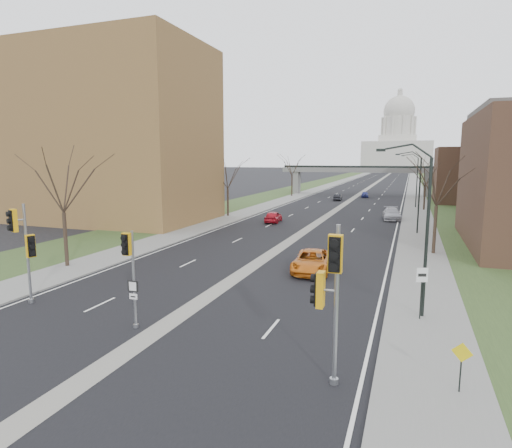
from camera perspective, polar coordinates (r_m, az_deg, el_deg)
The scene contains 30 objects.
ground at distance 21.36m, azimuth -12.97°, elevation -13.68°, with size 700.00×700.00×0.00m, color black.
road_surface at distance 167.03m, azimuth 16.23°, elevation 5.65°, with size 20.00×600.00×0.01m, color black.
median_strip at distance 167.03m, azimuth 16.23°, elevation 5.65°, with size 1.20×600.00×0.02m, color gray.
sidewalk_right at distance 166.67m, azimuth 20.37°, elevation 5.47°, with size 4.00×600.00×0.12m, color gray.
sidewalk_left at distance 168.24m, azimuth 12.14°, elevation 5.84°, with size 4.00×600.00×0.12m, color gray.
grass_verge_right at distance 166.82m, azimuth 22.44°, elevation 5.35°, with size 8.00×600.00×0.10m, color #293D1C.
grass_verge_left at distance 169.16m, azimuth 10.11°, elevation 5.91°, with size 8.00×600.00×0.10m, color #293D1C.
apartment_building at distance 59.43m, azimuth -18.89°, elevation 11.12°, with size 25.00×16.00×22.00m, color olive.
commercial_block_far at distance 87.24m, azimuth 27.36°, elevation 5.77°, with size 14.00×14.00×10.00m, color #482D21.
pedestrian_bridge at distance 97.15m, azimuth 13.55°, elevation 6.62°, with size 34.00×3.00×6.45m.
capitol at distance 336.82m, azimuth 18.35°, elevation 10.12°, with size 48.00×42.00×55.75m.
streetlight_near at distance 22.51m, azimuth 20.15°, elevation 5.38°, with size 2.61×0.20×8.70m.
streetlight_mid at distance 48.49m, azimuth 20.15°, elevation 6.91°, with size 2.61×0.20×8.70m.
streetlight_far at distance 74.49m, azimuth 20.15°, elevation 7.37°, with size 2.61×0.20×8.70m.
tree_left_a at distance 34.26m, azimuth -24.52°, elevation 5.57°, with size 7.20×7.20×9.40m.
tree_left_b at distance 59.53m, azimuth -3.81°, elevation 6.97°, with size 6.75×6.75×8.81m.
tree_left_c at distance 91.66m, azimuth 4.84°, elevation 8.09°, with size 7.65×7.65×9.99m.
tree_right_a at distance 38.56m, azimuth 23.12°, elevation 5.93°, with size 7.20×7.20×9.40m.
tree_right_b at distance 71.54m, azimuth 21.72°, elevation 6.34°, with size 6.30×6.30×8.22m.
tree_right_c at distance 111.50m, azimuth 21.19°, elevation 7.65°, with size 7.65×7.65×9.99m.
signal_pole_left at distance 26.51m, azimuth -28.57°, elevation -1.86°, with size 1.28×0.94×5.62m.
signal_pole_median at distance 20.75m, azimuth -16.47°, elevation -4.90°, with size 0.55×0.77×4.74m.
signal_pole_right at distance 15.09m, azimuth 9.79°, elevation -7.74°, with size 1.03×1.02×5.84m.
speed_limit_sign at distance 22.88m, azimuth 21.22°, elevation -7.45°, with size 0.54×0.22×2.62m.
warning_sign at distance 16.80m, azimuth 25.71°, elevation -16.01°, with size 0.67×0.25×1.79m.
car_left_near at distance 54.37m, azimuth 2.33°, elevation 0.99°, with size 1.71×4.25×1.45m, color #B41422.
car_left_far at distance 84.19m, azimuth 10.88°, elevation 3.52°, with size 1.30×3.72×1.23m, color black.
car_right_near at distance 31.09m, azimuth 7.49°, elevation -4.91°, with size 2.53×5.49×1.52m, color #CC6715.
car_right_mid at distance 59.44m, azimuth 17.64°, elevation 1.30°, with size 2.19×5.38×1.56m, color #A3A3AA.
car_right_far at distance 91.92m, azimuth 14.32°, elevation 3.83°, with size 1.44×3.57×1.22m, color navy.
Camera 1 is at (10.93, -16.48, 8.08)m, focal length 30.00 mm.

